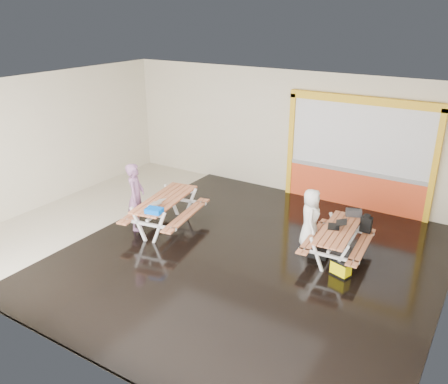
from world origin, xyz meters
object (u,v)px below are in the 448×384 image
Objects in this scene: picnic_table_left at (165,206)px; blue_pouch at (154,211)px; picnic_table_right at (338,236)px; toolbox at (354,213)px; person_left at (136,197)px; laptop_left at (156,203)px; fluke_bag at (341,268)px; backpack at (366,223)px; person_right at (310,218)px; dark_case at (318,253)px; laptop_right at (337,225)px.

blue_pouch reaches higher than picnic_table_left.
toolbox is at bearing 85.90° from picnic_table_right.
picnic_table_left is 1.37× the size of person_left.
laptop_left is at bearing -162.40° from picnic_table_right.
blue_pouch is at bearing -166.79° from fluke_bag.
person_left is 4.13× the size of backpack.
laptop_left reaches higher than fluke_bag.
person_right is (3.89, 1.28, -0.10)m from person_left.
laptop_left is 0.97× the size of dark_case.
backpack is at bearing 55.32° from laptop_right.
fluke_bag is (4.31, 0.15, -0.42)m from picnic_table_left.
person_left is at bearing 86.11° from person_right.
picnic_table_right is at bearing -28.43° from laptop_right.
dark_case is (3.33, 1.42, -0.75)m from blue_pouch.
person_left reaches higher than dark_case.
picnic_table_left is at bearing 112.81° from blue_pouch.
picnic_table_right is 0.83m from toolbox.
picnic_table_left is 1.69× the size of person_right.
laptop_left reaches higher than toolbox.
picnic_table_left is 0.50m from laptop_left.
laptop_left is 4.03m from laptop_right.
dark_case is (4.23, 1.01, -0.74)m from person_left.
picnic_table_right is 4.29× the size of fluke_bag.
picnic_table_left is at bearing 103.07° from laptop_left.
laptop_right is at bearing -99.30° from toolbox.
toolbox reaches higher than picnic_table_right.
picnic_table_left is at bearing -177.97° from fluke_bag.
laptop_right reaches higher than fluke_bag.
dark_case is at bearing 16.74° from laptop_left.
backpack is at bearing 29.31° from blue_pouch.
toolbox reaches higher than laptop_right.
toolbox is 0.95× the size of backpack.
blue_pouch reaches higher than picnic_table_right.
backpack is (0.45, 0.65, -0.11)m from laptop_right.
laptop_right is 3.95m from blue_pouch.
laptop_right is at bearing 18.39° from laptop_left.
laptop_left is at bearing -76.93° from picnic_table_left.
dark_case is (-0.27, -0.20, -0.66)m from laptop_right.
picnic_table_right is 0.79m from backpack.
person_right is at bearing 22.62° from laptop_left.
picnic_table_left is at bearing -168.62° from picnic_table_right.
picnic_table_left is at bearing -161.19° from backpack.
laptop_right reaches higher than picnic_table_right.
picnic_table_left reaches higher than dark_case.
toolbox is 0.97× the size of dark_case.
laptop_left is at bearing 90.53° from person_right.
fluke_bag is at bearing -60.92° from laptop_right.
laptop_left is 4.69m from backpack.
person_left is 3.73× the size of fluke_bag.
toolbox is (3.72, 2.38, -0.07)m from blue_pouch.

